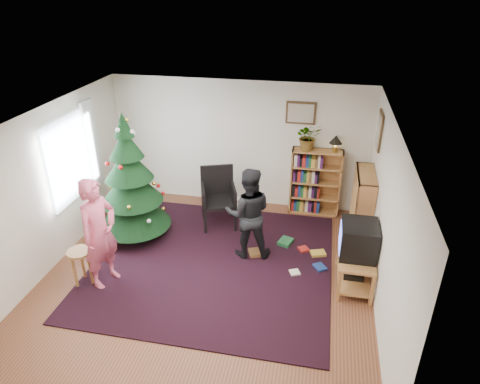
% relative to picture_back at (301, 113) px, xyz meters
% --- Properties ---
extents(floor, '(5.00, 5.00, 0.00)m').
position_rel_picture_back_xyz_m(floor, '(-1.15, -2.48, -1.95)').
color(floor, brown).
rests_on(floor, ground).
extents(ceiling, '(5.00, 5.00, 0.00)m').
position_rel_picture_back_xyz_m(ceiling, '(-1.15, -2.48, 0.55)').
color(ceiling, white).
rests_on(ceiling, wall_back).
extents(wall_back, '(5.00, 0.02, 2.50)m').
position_rel_picture_back_xyz_m(wall_back, '(-1.15, 0.02, -0.70)').
color(wall_back, silver).
rests_on(wall_back, floor).
extents(wall_front, '(5.00, 0.02, 2.50)m').
position_rel_picture_back_xyz_m(wall_front, '(-1.15, -4.97, -0.70)').
color(wall_front, silver).
rests_on(wall_front, floor).
extents(wall_left, '(0.02, 5.00, 2.50)m').
position_rel_picture_back_xyz_m(wall_left, '(-3.65, -2.48, -0.70)').
color(wall_left, silver).
rests_on(wall_left, floor).
extents(wall_right, '(0.02, 5.00, 2.50)m').
position_rel_picture_back_xyz_m(wall_right, '(1.35, -2.48, -0.70)').
color(wall_right, silver).
rests_on(wall_right, floor).
extents(rug, '(3.80, 3.60, 0.02)m').
position_rel_picture_back_xyz_m(rug, '(-1.15, -2.17, -1.94)').
color(rug, black).
rests_on(rug, floor).
extents(window_pane, '(0.04, 1.20, 1.40)m').
position_rel_picture_back_xyz_m(window_pane, '(-3.62, -1.88, -0.45)').
color(window_pane, silver).
rests_on(window_pane, wall_left).
extents(curtain, '(0.06, 0.35, 1.60)m').
position_rel_picture_back_xyz_m(curtain, '(-3.58, -1.18, -0.45)').
color(curtain, silver).
rests_on(curtain, wall_left).
extents(picture_back, '(0.55, 0.03, 0.42)m').
position_rel_picture_back_xyz_m(picture_back, '(0.00, 0.00, 0.00)').
color(picture_back, '#4C3319').
rests_on(picture_back, wall_back).
extents(picture_right, '(0.03, 0.50, 0.60)m').
position_rel_picture_back_xyz_m(picture_right, '(1.33, -0.73, 0.00)').
color(picture_right, '#4C3319').
rests_on(picture_right, wall_right).
extents(christmas_tree, '(1.26, 1.26, 2.29)m').
position_rel_picture_back_xyz_m(christmas_tree, '(-2.70, -1.64, -1.00)').
color(christmas_tree, '#3F2816').
rests_on(christmas_tree, rug).
extents(bookshelf_back, '(0.95, 0.30, 1.30)m').
position_rel_picture_back_xyz_m(bookshelf_back, '(0.37, -0.14, -1.29)').
color(bookshelf_back, '#AB6B3D').
rests_on(bookshelf_back, floor).
extents(bookshelf_right, '(0.30, 0.95, 1.30)m').
position_rel_picture_back_xyz_m(bookshelf_right, '(1.19, -1.02, -1.29)').
color(bookshelf_right, '#AB6B3D').
rests_on(bookshelf_right, floor).
extents(tv_stand, '(0.52, 0.93, 0.55)m').
position_rel_picture_back_xyz_m(tv_stand, '(1.07, -2.26, -1.62)').
color(tv_stand, '#AB6B3D').
rests_on(tv_stand, floor).
extents(crt_tv, '(0.53, 0.57, 0.50)m').
position_rel_picture_back_xyz_m(crt_tv, '(1.07, -2.26, -1.15)').
color(crt_tv, black).
rests_on(crt_tv, tv_stand).
extents(armchair, '(0.77, 0.78, 1.10)m').
position_rel_picture_back_xyz_m(armchair, '(-1.33, -0.87, -1.35)').
color(armchair, black).
rests_on(armchair, rug).
extents(stool, '(0.36, 0.36, 0.59)m').
position_rel_picture_back_xyz_m(stool, '(-2.94, -3.05, -1.49)').
color(stool, '#AB6B3D').
rests_on(stool, floor).
extents(person_standing, '(0.59, 0.73, 1.73)m').
position_rel_picture_back_xyz_m(person_standing, '(-2.62, -2.94, -1.09)').
color(person_standing, '#CF526D').
rests_on(person_standing, rug).
extents(person_by_chair, '(0.86, 0.73, 1.57)m').
position_rel_picture_back_xyz_m(person_by_chair, '(-0.63, -1.81, -1.17)').
color(person_by_chair, black).
rests_on(person_by_chair, rug).
extents(potted_plant, '(0.56, 0.52, 0.51)m').
position_rel_picture_back_xyz_m(potted_plant, '(0.17, -0.14, -0.40)').
color(potted_plant, gray).
rests_on(potted_plant, bookshelf_back).
extents(table_lamp, '(0.24, 0.24, 0.32)m').
position_rel_picture_back_xyz_m(table_lamp, '(0.67, -0.14, -0.44)').
color(table_lamp, '#A57F33').
rests_on(table_lamp, bookshelf_back).
extents(floor_clutter, '(1.29, 1.01, 0.08)m').
position_rel_picture_back_xyz_m(floor_clutter, '(0.17, -1.77, -1.91)').
color(floor_clutter, '#A51E19').
rests_on(floor_clutter, rug).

